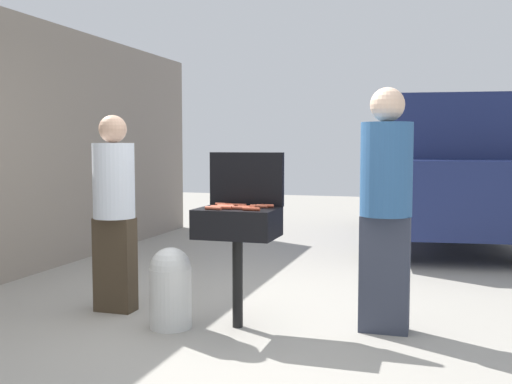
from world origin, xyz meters
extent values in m
plane|color=#9E998E|center=(0.00, 0.00, 0.00)|extent=(24.00, 24.00, 0.00)
cube|color=gray|center=(-2.85, 1.00, 1.38)|extent=(0.24, 8.00, 2.75)
cylinder|color=black|center=(-0.02, -0.05, 0.35)|extent=(0.08, 0.08, 0.69)
cube|color=black|center=(-0.02, -0.05, 0.80)|extent=(0.60, 0.44, 0.22)
cube|color=black|center=(-0.02, 0.17, 1.12)|extent=(0.60, 0.05, 0.42)
cylinder|color=#AD4228|center=(-0.09, -0.15, 0.93)|extent=(0.13, 0.03, 0.03)
cylinder|color=#C6593D|center=(-0.12, -0.04, 0.93)|extent=(0.13, 0.03, 0.03)
cylinder|color=#AD4228|center=(0.06, -0.07, 0.93)|extent=(0.13, 0.04, 0.03)
cylinder|color=#C6593D|center=(-0.14, -0.12, 0.93)|extent=(0.13, 0.03, 0.03)
cylinder|color=#AD4228|center=(0.14, -0.18, 0.93)|extent=(0.13, 0.03, 0.03)
cylinder|color=#B74C33|center=(-0.04, 0.05, 0.93)|extent=(0.13, 0.03, 0.03)
cylinder|color=#C6593D|center=(-0.15, -0.20, 0.93)|extent=(0.13, 0.04, 0.03)
cylinder|color=#C6593D|center=(0.13, 0.03, 0.93)|extent=(0.13, 0.04, 0.03)
cylinder|color=#B74C33|center=(0.04, -0.13, 0.93)|extent=(0.13, 0.03, 0.03)
cylinder|color=#AD4228|center=(-0.17, 0.07, 0.93)|extent=(0.13, 0.03, 0.03)
cylinder|color=#B74C33|center=(0.17, 0.07, 0.93)|extent=(0.13, 0.04, 0.03)
cylinder|color=#C6593D|center=(-0.10, -0.08, 0.93)|extent=(0.13, 0.04, 0.03)
cylinder|color=silver|center=(-0.50, -0.21, 0.23)|extent=(0.32, 0.32, 0.46)
sphere|color=silver|center=(-0.50, -0.21, 0.46)|extent=(0.31, 0.31, 0.31)
cube|color=#3F3323|center=(-1.14, 0.08, 0.39)|extent=(0.33, 0.18, 0.79)
cylinder|color=silver|center=(-1.14, 0.08, 1.10)|extent=(0.34, 0.34, 0.62)
sphere|color=tan|center=(-1.14, 0.08, 1.52)|extent=(0.23, 0.23, 0.23)
cube|color=#333847|center=(1.06, 0.18, 0.43)|extent=(0.36, 0.20, 0.87)
cylinder|color=#2D598C|center=(1.06, 0.18, 1.21)|extent=(0.38, 0.38, 0.69)
sphere|color=beige|center=(1.06, 0.18, 1.68)|extent=(0.25, 0.25, 0.25)
cube|color=navy|center=(1.54, 4.76, 0.77)|extent=(2.46, 4.61, 0.90)
cube|color=navy|center=(1.57, 4.56, 1.62)|extent=(2.08, 2.81, 0.80)
cylinder|color=black|center=(0.85, 3.11, 0.32)|extent=(0.30, 0.66, 0.64)
cylinder|color=black|center=(2.24, 6.40, 0.32)|extent=(0.30, 0.66, 0.64)
cylinder|color=black|center=(0.45, 6.16, 0.32)|extent=(0.30, 0.66, 0.64)
camera|label=1|loc=(1.45, -4.32, 1.39)|focal=42.22mm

